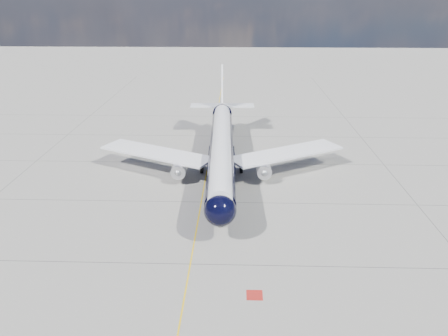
{
  "coord_description": "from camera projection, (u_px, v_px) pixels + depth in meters",
  "views": [
    {
      "loc": [
        4.92,
        -44.75,
        27.53
      ],
      "look_at": [
        3.09,
        12.94,
        4.0
      ],
      "focal_mm": 35.0,
      "sensor_mm": 36.0,
      "label": 1
    }
  ],
  "objects": [
    {
      "name": "red_marking",
      "position": [
        255.0,
        295.0,
        42.5
      ],
      "size": [
        1.6,
        1.6,
        0.01
      ],
      "primitive_type": "cube",
      "color": "maroon",
      "rests_on": "ground"
    },
    {
      "name": "taxiway_centerline",
      "position": [
        208.0,
        163.0,
        75.09
      ],
      "size": [
        0.16,
        160.0,
        0.01
      ],
      "primitive_type": "cube",
      "color": "#DFAF0B",
      "rests_on": "ground"
    },
    {
      "name": "main_airliner",
      "position": [
        222.0,
        147.0,
        69.66
      ],
      "size": [
        40.26,
        48.96,
        14.16
      ],
      "rotation": [
        0.0,
        0.0,
        0.03
      ],
      "color": "black",
      "rests_on": "ground"
    },
    {
      "name": "ground",
      "position": [
        210.0,
        153.0,
        79.72
      ],
      "size": [
        320.0,
        320.0,
        0.0
      ],
      "primitive_type": "plane",
      "color": "gray",
      "rests_on": "ground"
    }
  ]
}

